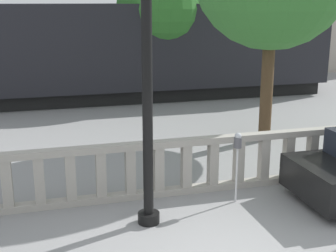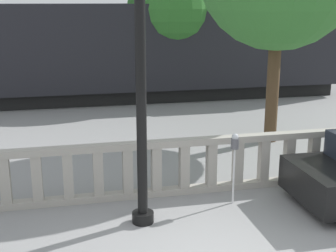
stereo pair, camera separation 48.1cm
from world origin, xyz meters
TOP-DOWN VIEW (x-y plane):
  - balustrade at (0.00, 3.10)m, footprint 14.76×0.24m
  - lamppost at (-0.79, 1.94)m, footprint 0.43×0.43m
  - parking_meter at (1.14, 2.38)m, footprint 0.16×0.16m
  - train_near at (-1.98, 13.21)m, footprint 23.29×2.90m
  - train_far at (1.24, 23.48)m, footprint 20.68×2.91m
  - tree_right at (2.31, 13.09)m, footprint 3.54×3.54m

SIDE VIEW (x-z plane):
  - balustrade at x=0.00m, z-range 0.00..1.21m
  - parking_meter at x=1.14m, z-range 0.43..1.91m
  - train_far at x=1.24m, z-range -0.20..3.85m
  - train_near at x=-1.98m, z-range -0.21..4.28m
  - lamppost at x=-0.79m, z-range 0.35..6.66m
  - tree_right at x=2.31m, z-range 0.95..6.41m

